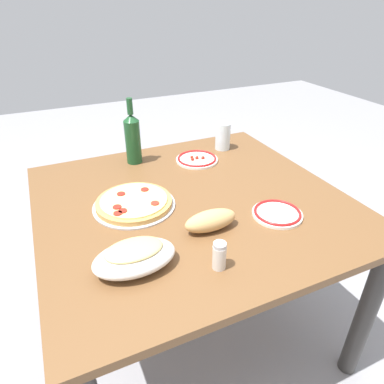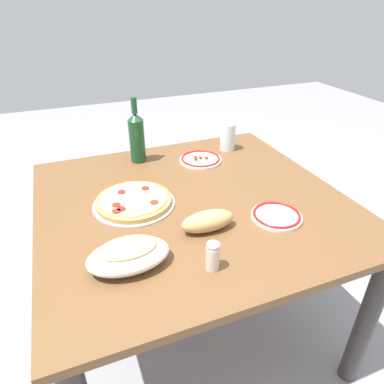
# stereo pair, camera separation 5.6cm
# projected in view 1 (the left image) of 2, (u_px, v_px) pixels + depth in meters

# --- Properties ---
(ground_plane) EXTENTS (8.00, 8.00, 0.00)m
(ground_plane) POSITION_uv_depth(u_px,v_px,m) (192.00, 322.00, 1.67)
(ground_plane) COLOR gray
(ground_plane) RESTS_ON ground
(dining_table) EXTENTS (1.14, 1.09, 0.71)m
(dining_table) POSITION_uv_depth(u_px,v_px,m) (192.00, 222.00, 1.37)
(dining_table) COLOR brown
(dining_table) RESTS_ON ground
(pepperoni_pizza) EXTENTS (0.30, 0.30, 0.03)m
(pepperoni_pizza) POSITION_uv_depth(u_px,v_px,m) (134.00, 203.00, 1.26)
(pepperoni_pizza) COLOR #B7B7BC
(pepperoni_pizza) RESTS_ON dining_table
(baked_pasta_dish) EXTENTS (0.24, 0.15, 0.08)m
(baked_pasta_dish) POSITION_uv_depth(u_px,v_px,m) (134.00, 256.00, 0.97)
(baked_pasta_dish) COLOR white
(baked_pasta_dish) RESTS_ON dining_table
(wine_bottle) EXTENTS (0.07, 0.07, 0.30)m
(wine_bottle) POSITION_uv_depth(u_px,v_px,m) (133.00, 138.00, 1.54)
(wine_bottle) COLOR #194723
(wine_bottle) RESTS_ON dining_table
(water_glass) EXTENTS (0.07, 0.07, 0.13)m
(water_glass) POSITION_uv_depth(u_px,v_px,m) (223.00, 136.00, 1.70)
(water_glass) COLOR silver
(water_glass) RESTS_ON dining_table
(side_plate_near) EXTENTS (0.18, 0.18, 0.02)m
(side_plate_near) POSITION_uv_depth(u_px,v_px,m) (277.00, 213.00, 1.21)
(side_plate_near) COLOR white
(side_plate_near) RESTS_ON dining_table
(side_plate_far) EXTENTS (0.20, 0.20, 0.02)m
(side_plate_far) POSITION_uv_depth(u_px,v_px,m) (197.00, 159.00, 1.61)
(side_plate_far) COLOR white
(side_plate_far) RESTS_ON dining_table
(bread_loaf) EXTENTS (0.18, 0.08, 0.07)m
(bread_loaf) POSITION_uv_depth(u_px,v_px,m) (211.00, 221.00, 1.13)
(bread_loaf) COLOR tan
(bread_loaf) RESTS_ON dining_table
(spice_shaker) EXTENTS (0.04, 0.04, 0.09)m
(spice_shaker) POSITION_uv_depth(u_px,v_px,m) (219.00, 256.00, 0.97)
(spice_shaker) COLOR silver
(spice_shaker) RESTS_ON dining_table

